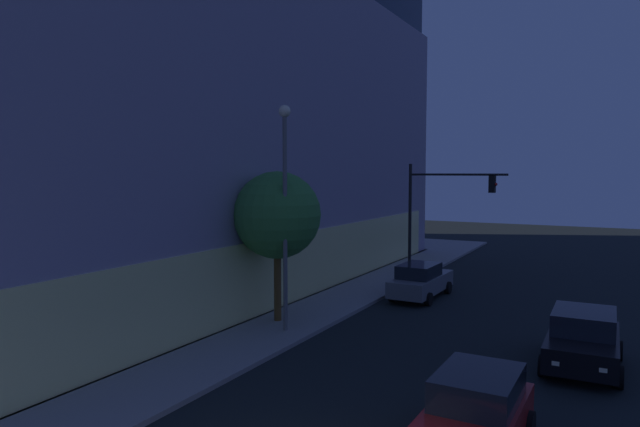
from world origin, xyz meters
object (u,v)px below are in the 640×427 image
object	(u,v)px
modern_building	(79,119)
car_black	(583,339)
car_red	(475,413)
traffic_light_far_corner	(440,202)
street_lamp_sidewalk	(285,191)
sidewalk_tree	(277,215)
car_grey	(421,281)

from	to	relation	value
modern_building	car_black	world-z (taller)	modern_building
modern_building	car_red	bearing A→B (deg)	-113.59
traffic_light_far_corner	car_red	size ratio (longest dim) A/B	1.54
street_lamp_sidewalk	car_red	size ratio (longest dim) A/B	2.02
traffic_light_far_corner	car_black	world-z (taller)	traffic_light_far_corner
sidewalk_tree	car_red	xyz separation A→B (m)	(-6.69, -9.18, -3.42)
modern_building	car_grey	distance (m)	22.23
modern_building	car_grey	bearing A→B (deg)	-83.31
modern_building	street_lamp_sidewalk	xyz separation A→B (m)	(-5.75, -17.95, -3.88)
street_lamp_sidewalk	sidewalk_tree	size ratio (longest dim) A/B	1.40
modern_building	sidewalk_tree	xyz separation A→B (m)	(-4.73, -16.96, -4.88)
car_red	car_black	size ratio (longest dim) A/B	0.97
traffic_light_far_corner	car_red	xyz separation A→B (m)	(-18.59, -6.18, -3.47)
traffic_light_far_corner	street_lamp_sidewalk	distance (m)	13.11
modern_building	sidewalk_tree	distance (m)	18.27
car_red	car_grey	xyz separation A→B (m)	(13.82, 5.67, -0.05)
traffic_light_far_corner	street_lamp_sidewalk	world-z (taller)	street_lamp_sidewalk
car_red	car_black	distance (m)	7.11
car_grey	modern_building	bearing A→B (deg)	96.69
street_lamp_sidewalk	car_red	bearing A→B (deg)	-124.67
traffic_light_far_corner	sidewalk_tree	size ratio (longest dim) A/B	1.07
sidewalk_tree	car_grey	xyz separation A→B (m)	(7.13, -3.51, -3.46)
traffic_light_far_corner	street_lamp_sidewalk	bearing A→B (deg)	171.18
traffic_light_far_corner	car_red	world-z (taller)	traffic_light_far_corner
sidewalk_tree	car_black	distance (m)	11.41
sidewalk_tree	street_lamp_sidewalk	bearing A→B (deg)	-136.05
sidewalk_tree	car_grey	distance (m)	8.67
sidewalk_tree	car_red	bearing A→B (deg)	-126.09
modern_building	car_grey	xyz separation A→B (m)	(2.40, -20.47, -8.34)
modern_building	street_lamp_sidewalk	bearing A→B (deg)	-107.77
street_lamp_sidewalk	sidewalk_tree	xyz separation A→B (m)	(1.03, 0.99, -1.00)
modern_building	traffic_light_far_corner	bearing A→B (deg)	-70.24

